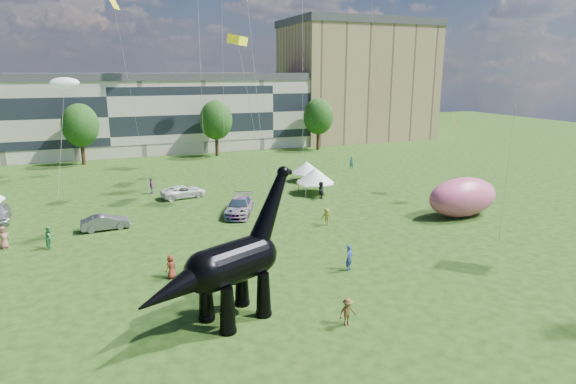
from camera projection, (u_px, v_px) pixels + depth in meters
name	position (u px, v px, depth m)	size (l,w,h in m)	color
ground	(296.00, 313.00, 27.39)	(220.00, 220.00, 0.00)	#16330C
terrace_row	(108.00, 117.00, 79.04)	(78.00, 11.00, 12.00)	beige
apartment_block	(356.00, 83.00, 97.56)	(28.00, 18.00, 22.00)	tan
tree_mid_left	(80.00, 122.00, 69.43)	(5.20, 5.20, 9.44)	#382314
tree_mid_right	(216.00, 117.00, 76.52)	(5.20, 5.20, 9.44)	#382314
tree_far_right	(318.00, 113.00, 82.91)	(5.20, 5.20, 9.44)	#382314
dinosaur_sculpture	(228.00, 267.00, 25.79)	(9.97, 5.57, 8.42)	black
car_grey	(105.00, 222.00, 41.66)	(1.40, 4.02, 1.33)	slate
car_white	(183.00, 192.00, 52.27)	(2.21, 4.78, 1.33)	white
car_dark	(239.00, 206.00, 46.00)	(2.30, 5.66, 1.64)	#595960
gazebo_near	(315.00, 176.00, 53.81)	(4.73, 4.73, 2.90)	white
gazebo_far	(307.00, 167.00, 59.88)	(4.26, 4.26, 2.50)	white
inflatable_pink	(463.00, 197.00, 45.27)	(7.46, 3.73, 3.73)	#CC4F79
visitors	(195.00, 219.00, 41.80)	(52.51, 38.83, 1.88)	teal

